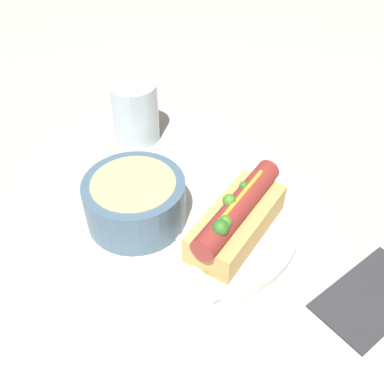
# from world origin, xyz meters

# --- Properties ---
(ground_plane) EXTENTS (4.00, 4.00, 0.00)m
(ground_plane) POSITION_xyz_m (0.00, 0.00, 0.00)
(ground_plane) COLOR #BCB7AD
(dinner_plate) EXTENTS (0.28, 0.28, 0.01)m
(dinner_plate) POSITION_xyz_m (0.00, 0.00, 0.01)
(dinner_plate) COLOR white
(dinner_plate) RESTS_ON ground_plane
(hot_dog) EXTENTS (0.16, 0.08, 0.07)m
(hot_dog) POSITION_xyz_m (-0.01, -0.06, 0.04)
(hot_dog) COLOR #DBAD60
(hot_dog) RESTS_ON dinner_plate
(soup_bowl) EXTENTS (0.12, 0.12, 0.06)m
(soup_bowl) POSITION_xyz_m (-0.04, 0.06, 0.05)
(soup_bowl) COLOR slate
(soup_bowl) RESTS_ON dinner_plate
(spoon) EXTENTS (0.11, 0.12, 0.01)m
(spoon) POSITION_xyz_m (-0.05, 0.00, 0.02)
(spoon) COLOR #B7B7BC
(spoon) RESTS_ON dinner_plate
(drinking_glass) EXTENTS (0.07, 0.07, 0.09)m
(drinking_glass) POSITION_xyz_m (0.13, 0.15, 0.05)
(drinking_glass) COLOR silver
(drinking_glass) RESTS_ON ground_plane
(napkin) EXTENTS (0.15, 0.13, 0.01)m
(napkin) POSITION_xyz_m (-0.03, -0.23, 0.00)
(napkin) COLOR #333338
(napkin) RESTS_ON ground_plane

